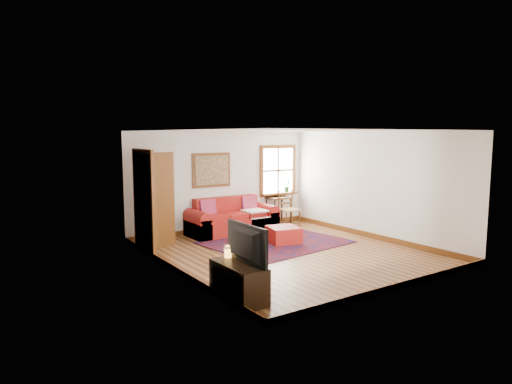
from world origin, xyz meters
TOP-DOWN VIEW (x-y plane):
  - ground at (0.00, 0.00)m, footprint 5.50×5.50m
  - room_envelope at (0.00, 0.02)m, footprint 5.04×5.54m
  - window at (1.78, 2.70)m, footprint 1.18×0.20m
  - doorway at (-2.21, 1.78)m, footprint 0.89×1.08m
  - framed_artwork at (-0.30, 2.71)m, footprint 1.05×0.07m
  - persian_rug at (0.32, 0.87)m, footprint 3.16×2.65m
  - red_leather_sofa at (0.03, 2.32)m, footprint 2.23×0.92m
  - red_ottoman at (0.44, 0.74)m, footprint 0.78×0.78m
  - side_table at (1.63, 2.53)m, footprint 0.63×0.47m
  - ladder_back_chair at (1.55, 2.01)m, footprint 0.50×0.48m
  - media_cabinet at (-2.26, -1.71)m, footprint 0.45×1.00m
  - television at (-2.24, -1.74)m, footprint 0.13×1.01m
  - candle_hurricane at (-2.21, -1.32)m, footprint 0.12×0.12m

SIDE VIEW (x-z plane):
  - ground at x=0.00m, z-range 0.00..0.00m
  - persian_rug at x=0.32m, z-range 0.00..0.02m
  - red_ottoman at x=0.44m, z-range 0.00..0.37m
  - media_cabinet at x=-2.26m, z-range 0.00..0.55m
  - red_leather_sofa at x=0.03m, z-range -0.15..0.73m
  - ladder_back_chair at x=1.55m, z-range 0.04..1.03m
  - side_table at x=1.63m, z-range 0.25..1.00m
  - candle_hurricane at x=-2.21m, z-range 0.54..0.72m
  - television at x=-2.24m, z-range 0.55..1.13m
  - doorway at x=-2.21m, z-range 0.00..2.14m
  - window at x=1.78m, z-range 0.62..2.00m
  - framed_artwork at x=-0.30m, z-range 1.13..1.98m
  - room_envelope at x=0.00m, z-range 0.39..2.91m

